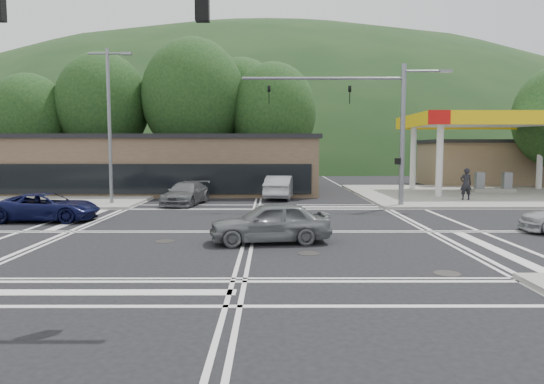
{
  "coord_description": "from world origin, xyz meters",
  "views": [
    {
      "loc": [
        0.8,
        -19.13,
        3.32
      ],
      "look_at": [
        0.85,
        2.19,
        1.4
      ],
      "focal_mm": 32.0,
      "sensor_mm": 36.0,
      "label": 1
    }
  ],
  "objects_px": {
    "car_queue_a": "(280,187)",
    "car_queue_b": "(273,182)",
    "car_northbound": "(186,193)",
    "pedestrian": "(466,184)",
    "car_grey_center": "(270,222)",
    "car_blue_west": "(47,207)"
  },
  "relations": [
    {
      "from": "car_queue_a",
      "to": "car_queue_b",
      "type": "distance_m",
      "value": 4.45
    },
    {
      "from": "car_northbound",
      "to": "pedestrian",
      "type": "xyz_separation_m",
      "value": [
        17.11,
        1.34,
        0.46
      ]
    },
    {
      "from": "car_grey_center",
      "to": "pedestrian",
      "type": "xyz_separation_m",
      "value": [
        12.11,
        12.92,
        0.41
      ]
    },
    {
      "from": "car_queue_b",
      "to": "car_northbound",
      "type": "relative_size",
      "value": 1.02
    },
    {
      "from": "car_queue_b",
      "to": "car_blue_west",
      "type": "bearing_deg",
      "value": 56.9
    },
    {
      "from": "car_queue_a",
      "to": "car_blue_west",
      "type": "bearing_deg",
      "value": 50.9
    },
    {
      "from": "car_grey_center",
      "to": "pedestrian",
      "type": "bearing_deg",
      "value": 129.36
    },
    {
      "from": "car_grey_center",
      "to": "car_queue_b",
      "type": "distance_m",
      "value": 19.5
    },
    {
      "from": "car_grey_center",
      "to": "car_queue_a",
      "type": "relative_size",
      "value": 0.9
    },
    {
      "from": "car_queue_a",
      "to": "car_northbound",
      "type": "height_order",
      "value": "car_queue_a"
    },
    {
      "from": "car_blue_west",
      "to": "car_grey_center",
      "type": "xyz_separation_m",
      "value": [
        10.23,
        -5.13,
        0.08
      ]
    },
    {
      "from": "car_grey_center",
      "to": "car_queue_a",
      "type": "xyz_separation_m",
      "value": [
        0.67,
        15.07,
        0.05
      ]
    },
    {
      "from": "car_queue_a",
      "to": "pedestrian",
      "type": "distance_m",
      "value": 11.64
    },
    {
      "from": "car_blue_west",
      "to": "car_queue_a",
      "type": "xyz_separation_m",
      "value": [
        10.9,
        9.94,
        0.13
      ]
    },
    {
      "from": "car_blue_west",
      "to": "car_northbound",
      "type": "bearing_deg",
      "value": -37.49
    },
    {
      "from": "car_queue_b",
      "to": "car_northbound",
      "type": "xyz_separation_m",
      "value": [
        -5.23,
        -7.92,
        -0.13
      ]
    },
    {
      "from": "car_blue_west",
      "to": "car_queue_a",
      "type": "bearing_deg",
      "value": -46.13
    },
    {
      "from": "car_queue_b",
      "to": "car_queue_a",
      "type": "bearing_deg",
      "value": 98.64
    },
    {
      "from": "car_queue_b",
      "to": "pedestrian",
      "type": "bearing_deg",
      "value": 153.96
    },
    {
      "from": "car_blue_west",
      "to": "car_northbound",
      "type": "distance_m",
      "value": 8.31
    },
    {
      "from": "pedestrian",
      "to": "car_grey_center",
      "type": "bearing_deg",
      "value": 47.99
    },
    {
      "from": "pedestrian",
      "to": "car_queue_b",
      "type": "bearing_deg",
      "value": -27.87
    }
  ]
}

